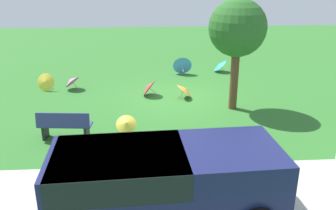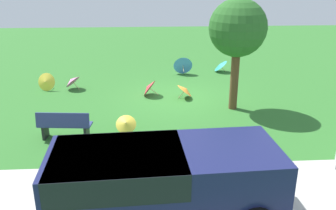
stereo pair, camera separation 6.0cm
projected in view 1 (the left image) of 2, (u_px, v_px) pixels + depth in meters
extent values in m
plane|color=#2D6B28|center=(179.00, 98.00, 14.55)|extent=(40.00, 40.00, 0.00)
cube|color=#191E4C|center=(166.00, 180.00, 7.30)|extent=(4.69, 2.14, 1.35)
cube|color=black|center=(120.00, 166.00, 7.06)|extent=(2.67, 2.05, 0.55)
cylinder|color=black|center=(91.00, 180.00, 8.17)|extent=(0.77, 0.26, 0.76)
cylinder|color=black|center=(229.00, 171.00, 8.53)|extent=(0.77, 0.26, 0.76)
cube|color=navy|center=(65.00, 125.00, 10.94)|extent=(1.64, 0.60, 0.05)
cube|color=navy|center=(63.00, 120.00, 10.68)|extent=(1.60, 0.26, 0.45)
cube|color=black|center=(45.00, 131.00, 11.04)|extent=(0.12, 0.41, 0.45)
cube|color=black|center=(87.00, 132.00, 11.01)|extent=(0.12, 0.41, 0.45)
cylinder|color=brown|center=(234.00, 78.00, 13.11)|extent=(0.30, 0.30, 2.38)
sphere|color=#286023|center=(238.00, 28.00, 12.48)|extent=(2.03, 2.03, 2.03)
cylinder|color=tan|center=(48.00, 82.00, 15.62)|extent=(0.12, 0.40, 0.15)
cone|color=yellow|center=(45.00, 82.00, 15.36)|extent=(0.83, 0.52, 0.77)
sphere|color=tan|center=(45.00, 82.00, 15.30)|extent=(0.05, 0.05, 0.05)
cylinder|color=tan|center=(127.00, 127.00, 11.58)|extent=(0.03, 0.27, 0.28)
cone|color=yellow|center=(126.00, 124.00, 11.36)|extent=(0.65, 0.55, 0.53)
sphere|color=tan|center=(126.00, 123.00, 11.30)|extent=(0.04, 0.05, 0.05)
cylinder|color=tan|center=(183.00, 69.00, 17.61)|extent=(0.03, 0.52, 0.20)
cone|color=#4C8CE5|center=(182.00, 65.00, 17.88)|extent=(0.93, 0.47, 0.93)
sphere|color=tan|center=(182.00, 64.00, 17.95)|extent=(0.04, 0.05, 0.05)
cylinder|color=tan|center=(154.00, 91.00, 14.77)|extent=(0.37, 0.14, 0.27)
cone|color=#D8383F|center=(148.00, 87.00, 14.77)|extent=(0.76, 0.91, 0.72)
sphere|color=tan|center=(147.00, 86.00, 14.77)|extent=(0.06, 0.05, 0.05)
cylinder|color=tan|center=(222.00, 69.00, 18.33)|extent=(0.27, 0.05, 0.32)
cone|color=teal|center=(219.00, 65.00, 18.27)|extent=(0.74, 0.84, 0.59)
sphere|color=tan|center=(219.00, 64.00, 18.25)|extent=(0.05, 0.04, 0.05)
cylinder|color=tan|center=(181.00, 94.00, 14.53)|extent=(0.27, 0.05, 0.32)
cone|color=orange|center=(185.00, 90.00, 14.48)|extent=(0.71, 0.78, 0.55)
sphere|color=tan|center=(186.00, 88.00, 14.47)|extent=(0.05, 0.04, 0.05)
cylinder|color=tan|center=(76.00, 86.00, 15.54)|extent=(0.31, 0.14, 0.34)
cone|color=pink|center=(71.00, 81.00, 15.53)|extent=(0.86, 0.90, 0.60)
sphere|color=tan|center=(70.00, 79.00, 15.52)|extent=(0.06, 0.05, 0.05)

